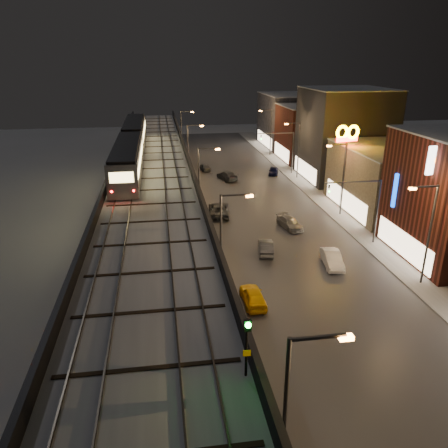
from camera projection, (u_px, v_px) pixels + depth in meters
ground at (267, 420)px, 23.95m from camera, size 220.00×220.00×0.00m
road_surface at (259, 208)px, 57.28m from camera, size 17.00×120.00×0.06m
sidewalk_right at (332, 204)px, 58.65m from camera, size 4.00×120.00×0.14m
under_viaduct_pavement at (155, 213)px, 55.42m from camera, size 11.00×120.00×0.06m
elevated_viaduct at (153, 177)px, 50.50m from camera, size 9.00×100.00×6.30m
viaduct_trackbed at (152, 170)px, 50.34m from camera, size 8.40×100.00×0.32m
viaduct_parapet_streetside at (190, 165)px, 50.80m from camera, size 0.30×100.00×1.10m
viaduct_parapet_far at (113, 167)px, 49.60m from camera, size 0.30×100.00×1.10m
building_c at (392, 179)px, 55.33m from camera, size 12.20×15.20×8.16m
building_d at (344, 135)px, 69.02m from camera, size 12.20×13.20×14.16m
building_e at (313, 133)px, 82.67m from camera, size 12.20×12.20×10.16m
building_f at (292, 120)px, 95.41m from camera, size 12.20×16.20×11.16m
streetlight_left_0 at (291, 416)px, 17.40m from camera, size 2.57×0.28×9.00m
streetlight_left_1 at (224, 240)px, 34.01m from camera, size 2.57×0.28×9.00m
streetlight_right_1 at (427, 229)px, 36.38m from camera, size 2.56×0.28×9.00m
streetlight_left_2 at (201, 180)px, 50.63m from camera, size 2.57×0.28×9.00m
streetlight_right_2 at (342, 175)px, 52.99m from camera, size 2.56×0.28×9.00m
streetlight_left_3 at (190, 150)px, 67.24m from camera, size 2.57×0.28×9.00m
streetlight_right_3 at (297, 146)px, 69.61m from camera, size 2.56×0.28×9.00m
streetlight_left_4 at (183, 131)px, 83.86m from camera, size 2.57×0.28×9.00m
streetlight_right_4 at (270, 129)px, 86.22m from camera, size 2.56×0.28×9.00m
traffic_light_rig_a at (368, 204)px, 44.82m from camera, size 6.10×0.34×7.00m
traffic_light_rig_b at (286, 148)px, 72.52m from camera, size 6.10×0.34×7.00m
subway_train at (131, 144)px, 54.73m from camera, size 2.87×35.30×3.43m
rail_signal at (247, 337)px, 16.84m from camera, size 0.31×0.41×2.70m
car_taxi at (253, 297)px, 34.89m from camera, size 1.70×4.11×1.39m
car_near_white at (266, 248)px, 43.94m from camera, size 2.10×4.17×1.31m
car_mid_silver at (219, 210)px, 54.41m from camera, size 3.10×5.62×1.49m
car_mid_dark at (227, 176)px, 70.09m from camera, size 3.25×5.27×1.42m
car_far_white at (204, 167)px, 75.87m from camera, size 2.14×3.87×1.25m
car_onc_silver at (332, 260)px, 41.24m from camera, size 2.08×4.44×1.41m
car_onc_white at (290, 223)px, 50.40m from camera, size 2.62×4.57×1.25m
car_onc_red at (273, 171)px, 73.20m from camera, size 2.52×3.96×1.26m
sign_mcdonalds at (347, 141)px, 54.03m from camera, size 3.22×0.78×10.82m
sign_citgo at (436, 176)px, 37.75m from camera, size 2.45×0.39×11.64m
sign_carwash at (400, 196)px, 43.64m from camera, size 1.53×0.35×7.93m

